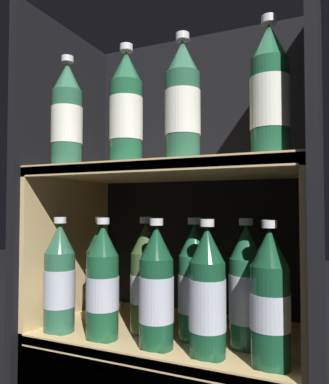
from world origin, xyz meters
TOP-DOWN VIEW (x-y plane):
  - fridge_back_wall at (0.00, 0.35)m, footprint 0.64×0.02m
  - fridge_side_left at (-0.31, 0.17)m, footprint 0.02×0.38m
  - fridge_side_right at (0.31, 0.17)m, footprint 0.02×0.38m
  - shelf_lower at (0.00, 0.16)m, footprint 0.60×0.34m
  - shelf_upper at (0.00, 0.16)m, footprint 0.60×0.34m
  - bottle_upper_front_0 at (-0.22, 0.06)m, footprint 0.07×0.07m
  - bottle_upper_front_1 at (-0.06, 0.06)m, footprint 0.07×0.07m
  - bottle_upper_front_2 at (0.07, 0.06)m, footprint 0.07×0.07m
  - bottle_upper_front_3 at (0.24, 0.06)m, footprint 0.07×0.07m
  - bottle_lower_front_0 at (-0.23, 0.06)m, footprint 0.07×0.07m
  - bottle_lower_front_1 at (-0.12, 0.06)m, footprint 0.07×0.07m
  - bottle_lower_front_2 at (0.01, 0.06)m, footprint 0.07×0.07m
  - bottle_lower_front_3 at (0.12, 0.06)m, footprint 0.07×0.07m
  - bottle_lower_front_4 at (0.23, 0.06)m, footprint 0.07×0.07m
  - bottle_lower_back_0 at (-0.18, 0.13)m, footprint 0.07×0.07m
  - bottle_lower_back_1 at (-0.05, 0.13)m, footprint 0.07×0.07m
  - bottle_lower_back_2 at (0.06, 0.13)m, footprint 0.07×0.07m
  - bottle_lower_back_3 at (0.17, 0.13)m, footprint 0.07×0.07m

SIDE VIEW (x-z plane):
  - shelf_lower at x=0.00m, z-range 0.06..0.26m
  - bottle_lower_front_3 at x=0.12m, z-range 0.18..0.44m
  - bottle_lower_back_3 at x=0.17m, z-range 0.18..0.44m
  - bottle_lower_front_2 at x=0.01m, z-range 0.18..0.44m
  - bottle_lower_front_0 at x=-0.23m, z-range 0.18..0.44m
  - bottle_lower_back_2 at x=0.06m, z-range 0.18..0.44m
  - bottle_lower_front_1 at x=-0.12m, z-range 0.18..0.44m
  - bottle_lower_back_0 at x=-0.18m, z-range 0.18..0.44m
  - bottle_lower_front_4 at x=0.23m, z-range 0.18..0.44m
  - bottle_lower_back_1 at x=-0.05m, z-range 0.18..0.44m
  - shelf_upper at x=0.00m, z-range 0.12..0.69m
  - fridge_back_wall at x=0.00m, z-range 0.00..0.95m
  - fridge_side_left at x=-0.31m, z-range 0.00..0.95m
  - fridge_side_right at x=0.31m, z-range 0.00..0.95m
  - bottle_upper_front_3 at x=0.24m, z-range 0.55..0.81m
  - bottle_upper_front_1 at x=-0.06m, z-range 0.55..0.81m
  - bottle_upper_front_2 at x=0.07m, z-range 0.55..0.81m
  - bottle_upper_front_0 at x=-0.22m, z-range 0.55..0.81m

